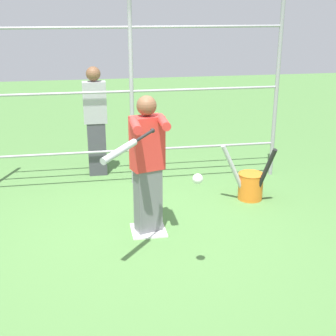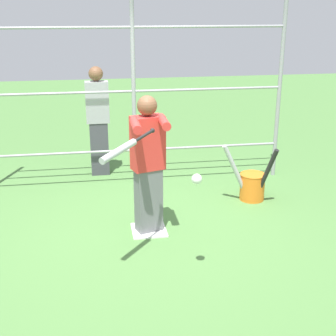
# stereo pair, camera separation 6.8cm
# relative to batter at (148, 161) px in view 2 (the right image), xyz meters

# --- Properties ---
(ground_plane) EXTENTS (24.00, 24.00, 0.00)m
(ground_plane) POSITION_rel_batter_xyz_m (0.00, -0.02, -0.87)
(ground_plane) COLOR #4C7A3D
(home_plate) EXTENTS (0.40, 0.40, 0.02)m
(home_plate) POSITION_rel_batter_xyz_m (0.00, -0.02, -0.86)
(home_plate) COLOR white
(home_plate) RESTS_ON ground
(fence_backstop) EXTENTS (4.37, 0.06, 2.75)m
(fence_backstop) POSITION_rel_batter_xyz_m (0.00, -1.62, 0.51)
(fence_backstop) COLOR #939399
(fence_backstop) RESTS_ON ground
(batter) EXTENTS (0.40, 0.63, 1.61)m
(batter) POSITION_rel_batter_xyz_m (0.00, 0.00, 0.00)
(batter) COLOR slate
(batter) RESTS_ON ground
(baseball_bat_swinging) EXTENTS (0.58, 0.68, 0.14)m
(baseball_bat_swinging) POSITION_rel_batter_xyz_m (0.32, 0.80, 0.41)
(baseball_bat_swinging) COLOR black
(softball_in_flight) EXTENTS (0.10, 0.10, 0.10)m
(softball_in_flight) POSITION_rel_batter_xyz_m (-0.31, 1.07, 0.17)
(softball_in_flight) COLOR white
(bat_bucket) EXTENTS (0.69, 0.51, 0.82)m
(bat_bucket) POSITION_rel_batter_xyz_m (-1.50, -0.72, -0.65)
(bat_bucket) COLOR orange
(bat_bucket) RESTS_ON ground
(bystander_behind_fence) EXTENTS (0.35, 0.21, 1.67)m
(bystander_behind_fence) POSITION_rel_batter_xyz_m (0.51, -2.10, 0.00)
(bystander_behind_fence) COLOR #3F3F47
(bystander_behind_fence) RESTS_ON ground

